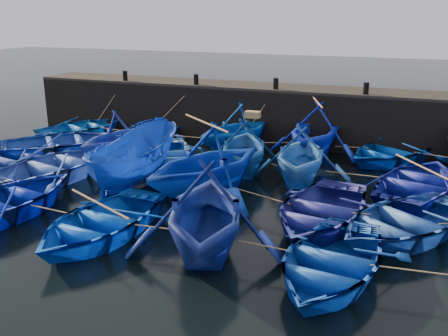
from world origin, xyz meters
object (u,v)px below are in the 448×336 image
at_px(boat_8, 167,154).
at_px(wooden_crate, 253,115).
at_px(boat_0, 83,127).
at_px(boat_13, 16,159).

bearing_deg(boat_8, wooden_crate, -26.86).
distance_m(boat_0, boat_13, 5.77).
relative_size(boat_8, boat_13, 1.01).
xyz_separation_m(boat_0, boat_8, (6.25, -2.86, -0.00)).
relative_size(boat_0, boat_8, 1.01).
bearing_deg(boat_13, boat_8, -142.62).
xyz_separation_m(boat_0, boat_13, (1.02, -5.68, -0.01)).
height_order(boat_8, wooden_crate, wooden_crate).
height_order(boat_0, boat_13, boat_0).
bearing_deg(boat_8, boat_0, 125.75).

